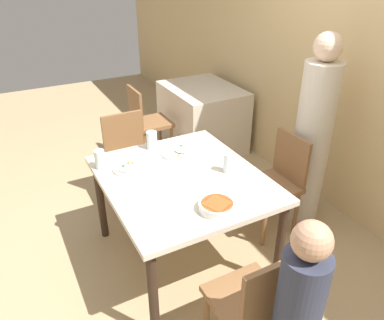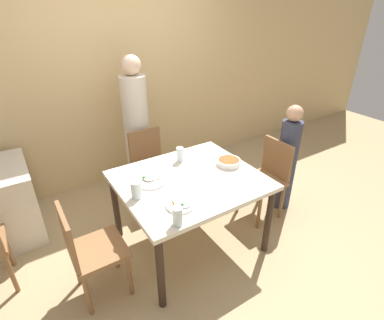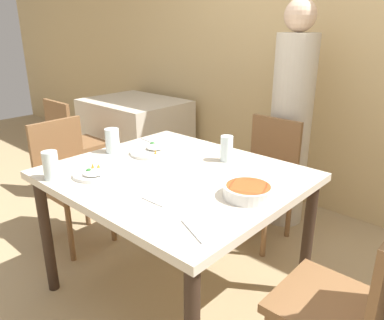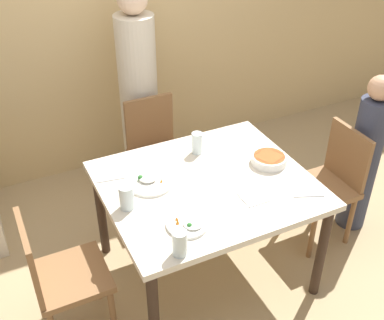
{
  "view_description": "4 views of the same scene",
  "coord_description": "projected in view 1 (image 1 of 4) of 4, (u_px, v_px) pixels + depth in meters",
  "views": [
    {
      "loc": [
        2.0,
        -0.99,
        2.11
      ],
      "look_at": [
        0.06,
        0.05,
        0.89
      ],
      "focal_mm": 35.0,
      "sensor_mm": 36.0,
      "label": 1
    },
    {
      "loc": [
        -1.18,
        -1.9,
        2.13
      ],
      "look_at": [
        0.01,
        -0.03,
        0.94
      ],
      "focal_mm": 28.0,
      "sensor_mm": 36.0,
      "label": 2
    },
    {
      "loc": [
        1.27,
        -1.27,
        1.47
      ],
      "look_at": [
        0.08,
        0.05,
        0.82
      ],
      "focal_mm": 35.0,
      "sensor_mm": 36.0,
      "label": 3
    },
    {
      "loc": [
        -1.08,
        -2.03,
        2.45
      ],
      "look_at": [
        -0.05,
        0.1,
        0.86
      ],
      "focal_mm": 45.0,
      "sensor_mm": 36.0,
      "label": 4
    }
  ],
  "objects": [
    {
      "name": "ground_plane",
      "position": [
        183.0,
        256.0,
        2.98
      ],
      "size": [
        10.0,
        10.0,
        0.0
      ],
      "primitive_type": "plane",
      "color": "tan"
    },
    {
      "name": "wall_back",
      "position": [
        360.0,
        63.0,
        2.98
      ],
      "size": [
        10.0,
        0.06,
        2.7
      ],
      "color": "tan",
      "rests_on": "ground_plane"
    },
    {
      "name": "dining_table",
      "position": [
        182.0,
        186.0,
        2.66
      ],
      "size": [
        1.22,
        1.06,
        0.74
      ],
      "color": "beige",
      "rests_on": "ground_plane"
    },
    {
      "name": "chair_adult_spot",
      "position": [
        277.0,
        180.0,
        3.09
      ],
      "size": [
        0.4,
        0.4,
        0.86
      ],
      "color": "brown",
      "rests_on": "ground_plane"
    },
    {
      "name": "chair_child_spot",
      "position": [
        256.0,
        303.0,
        2.0
      ],
      "size": [
        0.4,
        0.4,
        0.86
      ],
      "rotation": [
        0.0,
        0.0,
        -1.57
      ],
      "color": "brown",
      "rests_on": "ground_plane"
    },
    {
      "name": "chair_empty_left",
      "position": [
        129.0,
        157.0,
        3.45
      ],
      "size": [
        0.4,
        0.4,
        0.86
      ],
      "rotation": [
        0.0,
        0.0,
        1.57
      ],
      "color": "brown",
      "rests_on": "ground_plane"
    },
    {
      "name": "person_adult",
      "position": [
        312.0,
        140.0,
        3.08
      ],
      "size": [
        0.3,
        0.3,
        1.63
      ],
      "color": "beige",
      "rests_on": "ground_plane"
    },
    {
      "name": "bowl_curry",
      "position": [
        217.0,
        206.0,
        2.26
      ],
      "size": [
        0.22,
        0.22,
        0.05
      ],
      "color": "white",
      "rests_on": "dining_table"
    },
    {
      "name": "plate_rice_adult",
      "position": [
        180.0,
        152.0,
        2.91
      ],
      "size": [
        0.27,
        0.27,
        0.05
      ],
      "color": "white",
      "rests_on": "dining_table"
    },
    {
      "name": "plate_rice_child",
      "position": [
        128.0,
        168.0,
        2.69
      ],
      "size": [
        0.22,
        0.22,
        0.05
      ],
      "color": "white",
      "rests_on": "dining_table"
    },
    {
      "name": "glass_water_tall",
      "position": [
        228.0,
        163.0,
        2.64
      ],
      "size": [
        0.07,
        0.07,
        0.14
      ],
      "color": "silver",
      "rests_on": "dining_table"
    },
    {
      "name": "glass_water_short",
      "position": [
        100.0,
        159.0,
        2.69
      ],
      "size": [
        0.08,
        0.08,
        0.14
      ],
      "color": "silver",
      "rests_on": "dining_table"
    },
    {
      "name": "glass_water_center",
      "position": [
        152.0,
        140.0,
        2.96
      ],
      "size": [
        0.08,
        0.08,
        0.14
      ],
      "color": "silver",
      "rests_on": "dining_table"
    },
    {
      "name": "napkin_folded",
      "position": [
        160.0,
        198.0,
        2.38
      ],
      "size": [
        0.14,
        0.14,
        0.01
      ],
      "color": "white",
      "rests_on": "dining_table"
    },
    {
      "name": "fork_steel",
      "position": [
        160.0,
        231.0,
        2.1
      ],
      "size": [
        0.17,
        0.09,
        0.01
      ],
      "color": "silver",
      "rests_on": "dining_table"
    },
    {
      "name": "spoon_steel",
      "position": [
        184.0,
        141.0,
        3.11
      ],
      "size": [
        0.18,
        0.05,
        0.01
      ],
      "color": "silver",
      "rests_on": "dining_table"
    },
    {
      "name": "background_table",
      "position": [
        202.0,
        117.0,
        4.54
      ],
      "size": [
        0.98,
        0.77,
        0.75
      ],
      "color": "beige",
      "rests_on": "ground_plane"
    },
    {
      "name": "chair_background",
      "position": [
        146.0,
        120.0,
        4.19
      ],
      "size": [
        0.4,
        0.4,
        0.86
      ],
      "rotation": [
        0.0,
        0.0,
        3.14
      ],
      "color": "brown",
      "rests_on": "ground_plane"
    }
  ]
}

